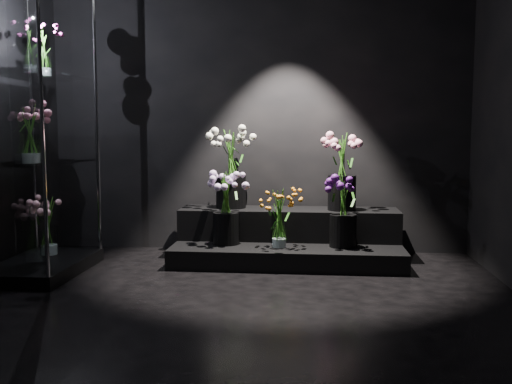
# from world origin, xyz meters

# --- Properties ---
(floor) EXTENTS (4.00, 4.00, 0.00)m
(floor) POSITION_xyz_m (0.00, 0.00, 0.00)
(floor) COLOR black
(floor) RESTS_ON ground
(wall_back) EXTENTS (4.00, 0.00, 4.00)m
(wall_back) POSITION_xyz_m (0.00, 2.00, 1.40)
(wall_back) COLOR black
(wall_back) RESTS_ON floor
(wall_front) EXTENTS (4.00, 0.00, 4.00)m
(wall_front) POSITION_xyz_m (0.00, -2.00, 1.40)
(wall_front) COLOR black
(wall_front) RESTS_ON floor
(display_riser) EXTENTS (2.00, 0.89, 0.45)m
(display_riser) POSITION_xyz_m (0.32, 1.60, 0.18)
(display_riser) COLOR black
(display_riser) RESTS_ON floor
(display_case) EXTENTS (0.64, 1.06, 2.34)m
(display_case) POSITION_xyz_m (-1.66, 0.88, 1.17)
(display_case) COLOR black
(display_case) RESTS_ON floor
(bouquet_orange_bells) EXTENTS (0.30, 0.30, 0.49)m
(bouquet_orange_bells) POSITION_xyz_m (0.26, 1.31, 0.42)
(bouquet_orange_bells) COLOR white
(bouquet_orange_bells) RESTS_ON display_riser
(bouquet_lilac) EXTENTS (0.42, 0.42, 0.63)m
(bouquet_lilac) POSITION_xyz_m (-0.22, 1.41, 0.52)
(bouquet_lilac) COLOR black
(bouquet_lilac) RESTS_ON display_riser
(bouquet_purple) EXTENTS (0.36, 0.36, 0.62)m
(bouquet_purple) POSITION_xyz_m (0.80, 1.39, 0.52)
(bouquet_purple) COLOR black
(bouquet_purple) RESTS_ON display_riser
(bouquet_cream_roses) EXTENTS (0.51, 0.51, 0.73)m
(bouquet_cream_roses) POSITION_xyz_m (-0.22, 1.75, 0.86)
(bouquet_cream_roses) COLOR black
(bouquet_cream_roses) RESTS_ON display_riser
(bouquet_pink_roses) EXTENTS (0.44, 0.44, 0.69)m
(bouquet_pink_roses) POSITION_xyz_m (0.80, 1.68, 0.83)
(bouquet_pink_roses) COLOR black
(bouquet_pink_roses) RESTS_ON display_riser
(bouquet_case_pink) EXTENTS (0.41, 0.41, 0.44)m
(bouquet_case_pink) POSITION_xyz_m (-1.61, 0.68, 1.14)
(bouquet_case_pink) COLOR white
(bouquet_case_pink) RESTS_ON display_case
(bouquet_case_magenta) EXTENTS (0.20, 0.20, 0.41)m
(bouquet_case_magenta) POSITION_xyz_m (-1.65, 1.03, 1.81)
(bouquet_case_magenta) COLOR white
(bouquet_case_magenta) RESTS_ON display_case
(bouquet_case_base_pink) EXTENTS (0.39, 0.39, 0.48)m
(bouquet_case_base_pink) POSITION_xyz_m (-1.70, 1.10, 0.36)
(bouquet_case_base_pink) COLOR white
(bouquet_case_base_pink) RESTS_ON display_case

